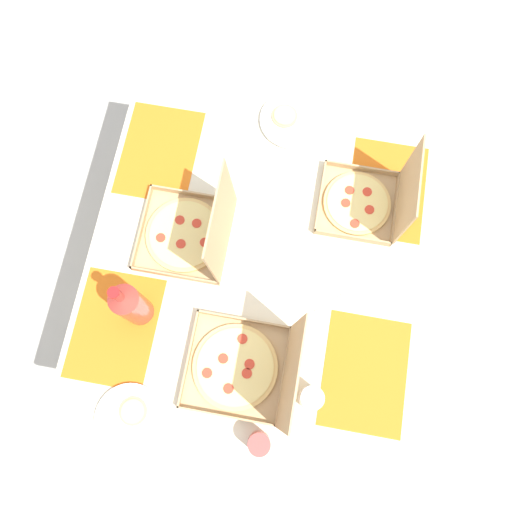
{
  "coord_description": "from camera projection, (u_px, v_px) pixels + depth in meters",
  "views": [
    {
      "loc": [
        0.44,
        0.08,
        2.39
      ],
      "look_at": [
        0.0,
        0.0,
        0.77
      ],
      "focal_mm": 35.44,
      "sensor_mm": 36.0,
      "label": 1
    }
  ],
  "objects": [
    {
      "name": "placemat_near_left",
      "position": [
        159.0,
        152.0,
        1.78
      ],
      "size": [
        0.36,
        0.26,
        0.0
      ],
      "primitive_type": "cube",
      "color": "orange",
      "rests_on": "dining_table"
    },
    {
      "name": "knife_by_far_left",
      "position": [
        272.0,
        209.0,
        1.72
      ],
      "size": [
        0.16,
        0.16,
        0.0
      ],
      "primitive_type": "cube",
      "rotation": [
        0.0,
        0.0,
        3.95
      ],
      "color": "#B7B7BC",
      "rests_on": "dining_table"
    },
    {
      "name": "cup_red",
      "position": [
        311.0,
        398.0,
        1.51
      ],
      "size": [
        0.07,
        0.07,
        0.1
      ],
      "primitive_type": "cylinder",
      "color": "silver",
      "rests_on": "dining_table"
    },
    {
      "name": "plate_near_right",
      "position": [
        130.0,
        418.0,
        1.53
      ],
      "size": [
        0.21,
        0.21,
        0.03
      ],
      "color": "white",
      "rests_on": "dining_table"
    },
    {
      "name": "soda_bottle",
      "position": [
        131.0,
        305.0,
        1.5
      ],
      "size": [
        0.09,
        0.09,
        0.32
      ],
      "color": "#B2382D",
      "rests_on": "dining_table"
    },
    {
      "name": "placemat_far_right",
      "position": [
        365.0,
        373.0,
        1.58
      ],
      "size": [
        0.36,
        0.26,
        0.0
      ],
      "primitive_type": "cube",
      "color": "orange",
      "rests_on": "dining_table"
    },
    {
      "name": "dining_table",
      "position": [
        256.0,
        264.0,
        1.78
      ],
      "size": [
        1.4,
        1.11,
        0.77
      ],
      "color": "#3F3328",
      "rests_on": "ground_plane"
    },
    {
      "name": "pizza_box_corner_left",
      "position": [
        247.0,
        368.0,
        1.53
      ],
      "size": [
        0.3,
        0.33,
        0.34
      ],
      "color": "tan",
      "rests_on": "dining_table"
    },
    {
      "name": "plate_near_left",
      "position": [
        291.0,
        120.0,
        1.8
      ],
      "size": [
        0.23,
        0.23,
        0.03
      ],
      "color": "white",
      "rests_on": "dining_table"
    },
    {
      "name": "cup_dark",
      "position": [
        259.0,
        443.0,
        1.48
      ],
      "size": [
        0.07,
        0.07,
        0.1
      ],
      "primitive_type": "cylinder",
      "color": "#BF4742",
      "rests_on": "dining_table"
    },
    {
      "name": "placemat_far_left",
      "position": [
        387.0,
        189.0,
        1.74
      ],
      "size": [
        0.36,
        0.26,
        0.0
      ],
      "primitive_type": "cube",
      "color": "orange",
      "rests_on": "dining_table"
    },
    {
      "name": "fork_by_far_right",
      "position": [
        337.0,
        300.0,
        1.64
      ],
      "size": [
        0.14,
        0.15,
        0.0
      ],
      "primitive_type": "cube",
      "rotation": [
        0.0,
        0.0,
        2.29
      ],
      "color": "#B7B7BC",
      "rests_on": "dining_table"
    },
    {
      "name": "pizza_box_center",
      "position": [
        192.0,
        233.0,
        1.65
      ],
      "size": [
        0.3,
        0.3,
        0.33
      ],
      "color": "tan",
      "rests_on": "dining_table"
    },
    {
      "name": "ground_plane",
      "position": [
        256.0,
        298.0,
        2.42
      ],
      "size": [
        6.0,
        6.0,
        0.0
      ],
      "primitive_type": "plane",
      "color": "beige"
    },
    {
      "name": "placemat_near_right",
      "position": [
        115.0,
        328.0,
        1.62
      ],
      "size": [
        0.36,
        0.26,
        0.0
      ],
      "primitive_type": "cube",
      "color": "orange",
      "rests_on": "dining_table"
    },
    {
      "name": "pizza_box_edge_far",
      "position": [
        368.0,
        201.0,
        1.68
      ],
      "size": [
        0.26,
        0.26,
        0.3
      ],
      "color": "tan",
      "rests_on": "dining_table"
    }
  ]
}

